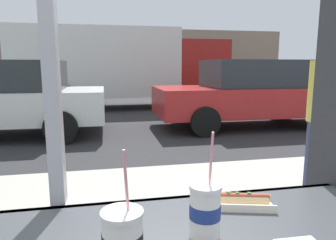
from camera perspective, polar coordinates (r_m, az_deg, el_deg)
name	(u,v)px	position (r m, az deg, el deg)	size (l,w,h in m)	color
ground_plane	(100,118)	(9.18, -12.34, 0.40)	(60.00, 60.00, 0.00)	#2D2D30
sidewalk_strip	(89,227)	(3.01, -14.15, -18.39)	(16.00, 2.80, 0.12)	#B2ADA3
building_facade_far	(102,57)	(24.08, -12.02, 11.09)	(28.00, 1.20, 4.17)	gray
soda_cup_left	(205,210)	(0.93, 6.76, -16.02)	(0.09, 0.09, 0.32)	white
soda_cup_right	(123,239)	(0.81, -8.28, -20.73)	(0.10, 0.10, 0.31)	white
hotdog_tray_far	(237,200)	(1.16, 12.39, -14.13)	(0.27, 0.16, 0.05)	beige
parked_car_white	(1,98)	(7.36, -28.16, 3.59)	(4.30, 2.07, 1.58)	silver
parked_car_red	(251,93)	(7.85, 14.88, 4.81)	(4.51, 1.99, 1.61)	red
box_truck	(120,65)	(11.20, -8.67, 9.97)	(7.18, 2.44, 2.71)	silver
pedestrian	(325,111)	(3.24, 26.72, 1.40)	(0.32, 0.32, 1.63)	#323956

